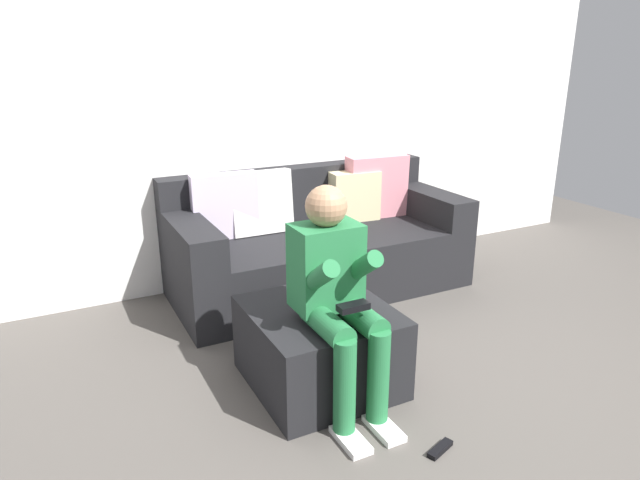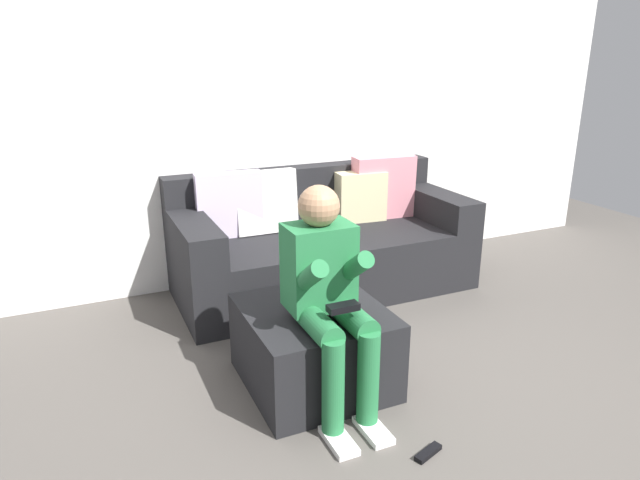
{
  "view_description": "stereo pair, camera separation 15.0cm",
  "coord_description": "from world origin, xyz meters",
  "px_view_note": "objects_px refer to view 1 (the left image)",
  "views": [
    {
      "loc": [
        -1.45,
        -1.54,
        1.61
      ],
      "look_at": [
        -0.03,
        1.22,
        0.57
      ],
      "focal_mm": 31.64,
      "sensor_mm": 36.0,
      "label": 1
    },
    {
      "loc": [
        -1.31,
        -1.61,
        1.61
      ],
      "look_at": [
        -0.03,
        1.22,
        0.57
      ],
      "focal_mm": 31.64,
      "sensor_mm": 36.0,
      "label": 2
    }
  ],
  "objects_px": {
    "ottoman": "(319,346)",
    "person_seated": "(336,289)",
    "couch_sectional": "(317,243)",
    "remote_near_ottoman": "(440,449)"
  },
  "relations": [
    {
      "from": "remote_near_ottoman",
      "to": "couch_sectional",
      "type": "bearing_deg",
      "value": 60.01
    },
    {
      "from": "ottoman",
      "to": "person_seated",
      "type": "xyz_separation_m",
      "value": [
        -0.01,
        -0.19,
        0.39
      ]
    },
    {
      "from": "couch_sectional",
      "to": "ottoman",
      "type": "relative_size",
      "value": 2.87
    },
    {
      "from": "couch_sectional",
      "to": "person_seated",
      "type": "height_order",
      "value": "person_seated"
    },
    {
      "from": "ottoman",
      "to": "person_seated",
      "type": "bearing_deg",
      "value": -93.39
    },
    {
      "from": "ottoman",
      "to": "person_seated",
      "type": "relative_size",
      "value": 0.67
    },
    {
      "from": "remote_near_ottoman",
      "to": "person_seated",
      "type": "bearing_deg",
      "value": 93.92
    },
    {
      "from": "couch_sectional",
      "to": "remote_near_ottoman",
      "type": "height_order",
      "value": "couch_sectional"
    },
    {
      "from": "couch_sectional",
      "to": "person_seated",
      "type": "bearing_deg",
      "value": -113.43
    },
    {
      "from": "ottoman",
      "to": "couch_sectional",
      "type": "bearing_deg",
      "value": 63.64
    }
  ]
}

